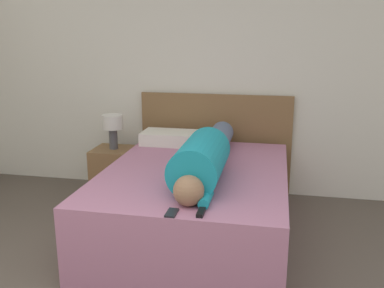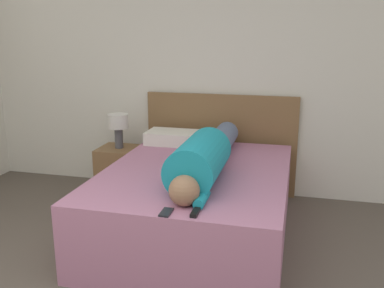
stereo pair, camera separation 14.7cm
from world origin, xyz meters
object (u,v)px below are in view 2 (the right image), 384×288
tv_remote (196,212)px  cell_phone (166,212)px  person_lying (206,156)px  bed (196,203)px  pillow_near_headboard (178,138)px  table_lamp (118,124)px  nightstand (120,171)px

tv_remote → cell_phone: (-0.18, -0.04, -0.01)m
tv_remote → person_lying: bearing=97.8°
bed → pillow_near_headboard: pillow_near_headboard is taller
table_lamp → pillow_near_headboard: 0.63m
bed → nightstand: bed is taller
table_lamp → tv_remote: bearing=-53.0°
nightstand → tv_remote: bearing=-53.0°
bed → cell_phone: 0.94m
cell_phone → table_lamp: bearing=122.1°
nightstand → table_lamp: table_lamp is taller
cell_phone → pillow_near_headboard: bearing=103.5°
bed → table_lamp: 1.32m
table_lamp → bed: bearing=-36.6°
table_lamp → pillow_near_headboard: size_ratio=0.57×
pillow_near_headboard → cell_phone: 1.70m
bed → table_lamp: size_ratio=5.46×
person_lying → cell_phone: bearing=-95.5°
nightstand → pillow_near_headboard: 0.73m
person_lying → pillow_near_headboard: bearing=118.5°
nightstand → cell_phone: (1.02, -1.63, 0.33)m
nightstand → tv_remote: 2.02m
table_lamp → cell_phone: table_lamp is taller
pillow_near_headboard → tv_remote: pillow_near_headboard is taller
table_lamp → cell_phone: size_ratio=2.70×
bed → cell_phone: bearing=-88.4°
bed → tv_remote: 0.92m
person_lying → pillow_near_headboard: (-0.47, 0.87, -0.09)m
nightstand → table_lamp: 0.50m
person_lying → tv_remote: (0.10, -0.74, -0.14)m
table_lamp → tv_remote: 1.99m
tv_remote → pillow_near_headboard: bearing=109.6°
person_lying → table_lamp: bearing=142.3°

